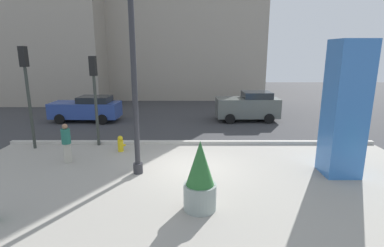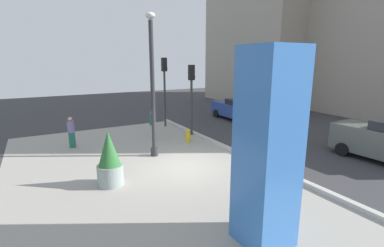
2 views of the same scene
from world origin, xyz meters
The scene contains 12 objects.
ground_plane centered at (0.00, 4.00, 0.00)m, with size 60.00×60.00×0.00m, color #38383A.
plaza_pavement centered at (0.00, -2.00, 0.00)m, with size 18.00×10.00×0.02m, color #9E998E.
curb_strip centered at (0.00, 3.12, 0.08)m, with size 18.00×0.24×0.16m, color #B7B2A8.
lamp_post centered at (-2.03, -0.56, 3.22)m, with size 0.44×0.44×6.61m.
art_pillar_blue centered at (5.48, -0.60, 2.45)m, with size 1.22×1.22×4.90m, color #3870BC.
potted_plant_near_left centered at (0.23, -3.21, 0.95)m, with size 0.95×0.95×2.08m.
fire_hydrant centered at (-3.28, 1.98, 0.37)m, with size 0.36×0.26×0.75m.
traffic_light_corner centered at (-7.47, 2.44, 3.16)m, with size 0.28×0.42×4.72m.
traffic_light_far_side centered at (-4.58, 2.93, 2.90)m, with size 0.28×0.42×4.29m.
car_curb_east centered at (-6.91, 8.19, 0.84)m, with size 4.46×2.11×1.65m.
car_far_lane centered at (3.72, 8.37, 0.97)m, with size 4.10×2.14×1.92m.
pedestrian_on_sidewalk centered at (-5.14, 0.57, 0.92)m, with size 0.50×0.50×1.65m.
Camera 1 is at (0.00, -11.11, 4.48)m, focal length 27.96 mm.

